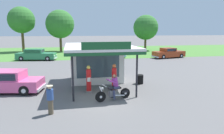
% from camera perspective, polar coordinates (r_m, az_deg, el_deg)
% --- Properties ---
extents(ground_plane, '(300.00, 300.00, 0.00)m').
position_cam_1_polar(ground_plane, '(12.83, -2.42, -9.05)').
color(ground_plane, '#5B5959').
extents(grass_verge_strip, '(120.00, 24.00, 0.01)m').
position_cam_1_polar(grass_verge_strip, '(42.23, -8.72, 4.20)').
color(grass_verge_strip, '#477A33').
rests_on(grass_verge_strip, ground).
extents(service_station_kiosk, '(4.82, 7.15, 3.54)m').
position_cam_1_polar(service_station_kiosk, '(16.95, -4.27, 1.95)').
color(service_station_kiosk, silver).
rests_on(service_station_kiosk, ground).
extents(gas_pump_nearside, '(0.44, 0.44, 1.85)m').
position_cam_1_polar(gas_pump_nearside, '(14.31, -6.39, -3.57)').
color(gas_pump_nearside, slate).
rests_on(gas_pump_nearside, ground).
extents(gas_pump_offside, '(0.44, 0.44, 1.89)m').
position_cam_1_polar(gas_pump_offside, '(14.56, 0.61, -3.20)').
color(gas_pump_offside, slate).
rests_on(gas_pump_offside, ground).
extents(motorcycle_with_rider, '(2.26, 0.86, 1.58)m').
position_cam_1_polar(motorcycle_with_rider, '(12.68, 0.50, -6.17)').
color(motorcycle_with_rider, black).
rests_on(motorcycle_with_rider, ground).
extents(featured_classic_sedan, '(5.59, 2.82, 1.49)m').
position_cam_1_polar(featured_classic_sedan, '(16.13, -27.36, -3.73)').
color(featured_classic_sedan, '#E55993').
rests_on(featured_classic_sedan, ground).
extents(parked_car_back_row_far_right, '(5.74, 2.73, 1.59)m').
position_cam_1_polar(parked_car_back_row_far_right, '(31.55, -20.08, 3.11)').
color(parked_car_back_row_far_right, '#2D844C').
rests_on(parked_car_back_row_far_right, ground).
extents(parked_car_back_row_left, '(5.41, 2.97, 1.53)m').
position_cam_1_polar(parked_car_back_row_left, '(33.33, 15.22, 3.65)').
color(parked_car_back_row_left, '#993819').
rests_on(parked_car_back_row_left, ground).
extents(parked_car_back_row_right, '(5.26, 2.08, 1.54)m').
position_cam_1_polar(parked_car_back_row_right, '(32.22, -0.85, 3.78)').
color(parked_car_back_row_right, '#7AC6D1').
rests_on(parked_car_back_row_right, ground).
extents(bystander_leaning_by_kiosk, '(0.34, 0.34, 1.50)m').
position_cam_1_polar(bystander_leaning_by_kiosk, '(11.00, -16.55, -8.38)').
color(bystander_leaning_by_kiosk, brown).
rests_on(bystander_leaning_by_kiosk, ground).
extents(tree_oak_left, '(5.16, 5.16, 7.36)m').
position_cam_1_polar(tree_oak_left, '(44.78, 9.22, 10.62)').
color(tree_oak_left, brown).
rests_on(tree_oak_left, ground).
extents(tree_oak_distant_spare, '(5.08, 5.11, 8.70)m').
position_cam_1_polar(tree_oak_distant_spare, '(44.94, -23.28, 11.54)').
color(tree_oak_distant_spare, brown).
rests_on(tree_oak_distant_spare, ground).
extents(tree_oak_far_left, '(5.56, 5.56, 8.18)m').
position_cam_1_polar(tree_oak_far_left, '(42.97, -13.94, 11.15)').
color(tree_oak_far_left, brown).
rests_on(tree_oak_far_left, ground).
extents(spare_tire_stack, '(0.60, 0.60, 0.72)m').
position_cam_1_polar(spare_tire_stack, '(16.69, 7.54, -3.34)').
color(spare_tire_stack, black).
rests_on(spare_tire_stack, ground).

